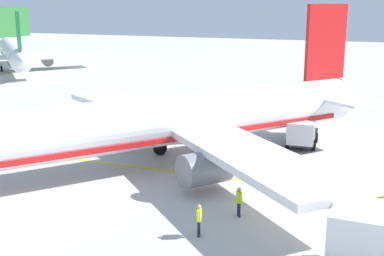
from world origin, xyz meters
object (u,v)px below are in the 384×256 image
service_truck_catering (302,134)px  crew_marshaller (199,218)px  airliner_foreground (164,122)px  crew_loader_right (239,199)px  airliner_mid_apron (14,53)px

service_truck_catering → crew_marshaller: bearing=173.6°
airliner_foreground → crew_loader_right: (-7.31, -7.96, -2.33)m
airliner_foreground → service_truck_catering: size_ratio=5.48×
airliner_mid_apron → crew_marshaller: airliner_mid_apron is taller
crew_marshaller → airliner_foreground: bearing=32.4°
airliner_foreground → crew_loader_right: size_ratio=19.40×
airliner_mid_apron → crew_loader_right: airliner_mid_apron is taller
service_truck_catering → airliner_mid_apron: bearing=60.4°
airliner_mid_apron → crew_marshaller: size_ratio=16.24×
airliner_foreground → airliner_mid_apron: (40.80, 47.43, -0.38)m
service_truck_catering → crew_marshaller: service_truck_catering is taller
airliner_mid_apron → airliner_foreground: bearing=-130.7°
service_truck_catering → crew_marshaller: 19.45m
crew_loader_right → airliner_foreground: bearing=47.4°
crew_marshaller → airliner_mid_apron: bearing=46.5°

